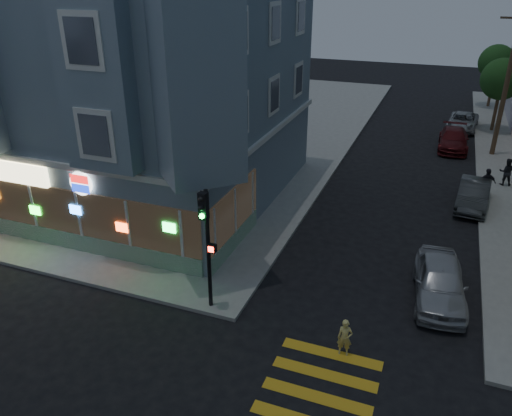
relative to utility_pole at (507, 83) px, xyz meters
The scene contains 14 objects.
ground 27.26m from the utility_pole, 116.57° to the right, with size 120.00×120.00×0.00m, color black.
sidewalk_nw 25.95m from the utility_pole, behind, with size 33.00×42.00×0.15m, color gray.
corner_building 22.24m from the utility_pole, 144.13° to the right, with size 14.60×14.60×11.40m.
utility_pole is the anchor object (origin of this frame).
street_tree_near 6.06m from the utility_pole, 88.09° to the left, with size 3.00×3.00×5.30m.
street_tree_far 14.03m from the utility_pole, 89.18° to the left, with size 3.00×3.00×5.30m.
running_child 23.17m from the utility_pole, 103.09° to the right, with size 0.47×0.31×1.28m, color #D9C96F.
pedestrian_a 6.73m from the utility_pole, 85.86° to the right, with size 0.75×0.59×1.55m, color black.
pedestrian_b 8.78m from the utility_pole, 95.08° to the right, with size 0.97×0.40×1.65m, color #25232B.
parked_car_a 18.65m from the utility_pole, 98.00° to the right, with size 1.77×4.41×1.50m, color #AFB2B8.
parked_car_b 9.92m from the utility_pole, 98.28° to the right, with size 1.45×4.16×1.37m, color #373A3C.
parked_car_c 4.85m from the utility_pole, 165.73° to the left, with size 1.89×4.64×1.35m, color #511215.
parked_car_d 7.43m from the utility_pole, 108.32° to the left, with size 2.07×4.48×1.24m, color #979CA1.
traffic_signal 23.97m from the utility_pole, 115.02° to the right, with size 0.52×0.51×4.52m.
Camera 1 is at (8.67, -10.73, 11.00)m, focal length 35.00 mm.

